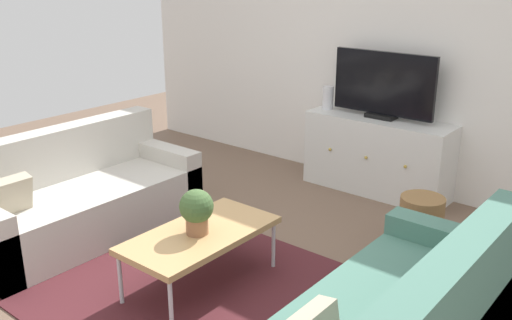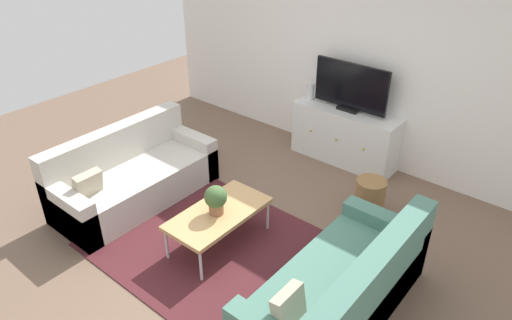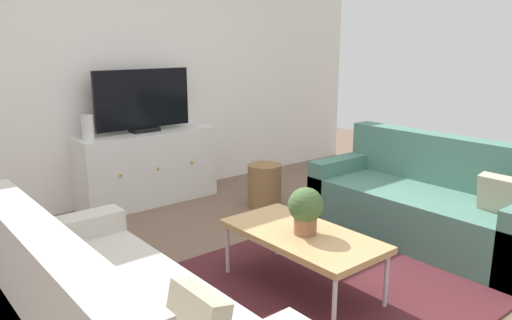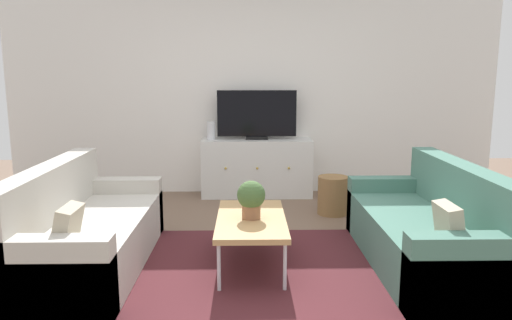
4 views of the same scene
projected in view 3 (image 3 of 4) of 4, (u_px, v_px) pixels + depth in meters
The scene contains 10 objects.
ground_plane at pixel (299, 283), 3.41m from camera, with size 10.00×10.00×0.00m, color brown.
wall_back at pixel (125, 69), 5.00m from camera, with size 6.40×0.12×2.70m, color white.
area_rug at pixel (315, 291), 3.29m from camera, with size 2.50×1.90×0.01m, color #4C1E23.
couch_right_side at pixel (430, 205), 4.15m from camera, with size 0.84×1.91×0.85m.
coffee_table at pixel (302, 237), 3.24m from camera, with size 0.56×1.09×0.41m.
potted_plant at pixel (306, 209), 3.17m from camera, with size 0.23×0.23×0.31m.
tv_console at pixel (148, 167), 5.05m from camera, with size 1.41×0.47×0.74m.
flat_screen_tv at pixel (143, 101), 4.90m from camera, with size 1.01×0.16×0.63m.
glass_vase at pixel (88, 127), 4.57m from camera, with size 0.11×0.11×0.23m, color silver.
wicker_basket at pixel (264, 185), 4.96m from camera, with size 0.34×0.34×0.43m, color olive.
Camera 3 is at (-2.21, -2.20, 1.63)m, focal length 34.56 mm.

